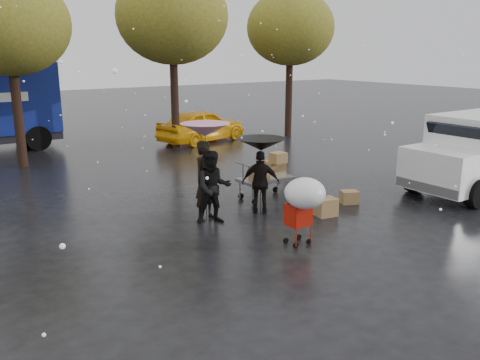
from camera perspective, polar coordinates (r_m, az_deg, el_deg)
ground at (r=11.81m, az=4.52°, el=-5.20°), size 90.00×90.00×0.00m
person_pink at (r=12.05m, az=-3.84°, el=-0.07°), size 0.80×0.64×1.90m
person_middle at (r=11.79m, az=-2.99°, el=-0.83°), size 1.03×0.93×1.72m
person_black at (r=12.51m, az=2.35°, el=-0.27°), size 0.96×0.88×1.58m
umbrella_pink at (r=11.81m, az=-3.94°, el=5.64°), size 1.15×1.15×2.32m
umbrella_black at (r=12.31m, az=2.39°, el=4.01°), size 1.21×1.21×1.89m
vendor_cart at (r=13.85m, az=3.20°, el=0.89°), size 1.52×0.80×1.27m
shopping_cart at (r=10.36m, az=7.18°, el=-1.90°), size 0.84×0.84×1.46m
box_ground_near at (r=12.63m, az=9.61°, el=-2.99°), size 0.56×0.48×0.45m
box_ground_far at (r=13.77m, az=12.16°, el=-1.89°), size 0.54×0.49×0.34m
yellow_taxi at (r=22.61m, az=-4.34°, el=6.12°), size 4.55×2.69×1.45m
tree_row at (r=19.79m, az=-15.63°, el=16.97°), size 21.60×4.40×7.12m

